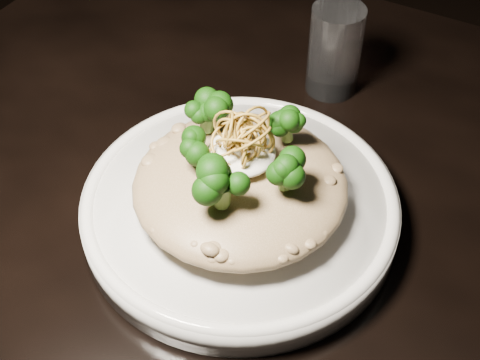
% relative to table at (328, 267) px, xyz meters
% --- Properties ---
extents(table, '(1.10, 0.80, 0.75)m').
position_rel_table_xyz_m(table, '(0.00, 0.00, 0.00)').
color(table, black).
rests_on(table, ground).
extents(plate, '(0.30, 0.30, 0.03)m').
position_rel_table_xyz_m(plate, '(-0.08, -0.05, 0.10)').
color(plate, silver).
rests_on(plate, table).
extents(risotto, '(0.20, 0.20, 0.04)m').
position_rel_table_xyz_m(risotto, '(-0.08, -0.05, 0.14)').
color(risotto, brown).
rests_on(risotto, plate).
extents(broccoli, '(0.13, 0.13, 0.05)m').
position_rel_table_xyz_m(broccoli, '(-0.08, -0.04, 0.18)').
color(broccoli, black).
rests_on(broccoli, risotto).
extents(cheese, '(0.06, 0.06, 0.02)m').
position_rel_table_xyz_m(cheese, '(-0.08, -0.04, 0.17)').
color(cheese, white).
rests_on(cheese, risotto).
extents(shallots, '(0.06, 0.06, 0.04)m').
position_rel_table_xyz_m(shallots, '(-0.08, -0.04, 0.19)').
color(shallots, olive).
rests_on(shallots, cheese).
extents(drinking_glass, '(0.07, 0.07, 0.11)m').
position_rel_table_xyz_m(drinking_glass, '(-0.09, 0.18, 0.14)').
color(drinking_glass, silver).
rests_on(drinking_glass, table).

